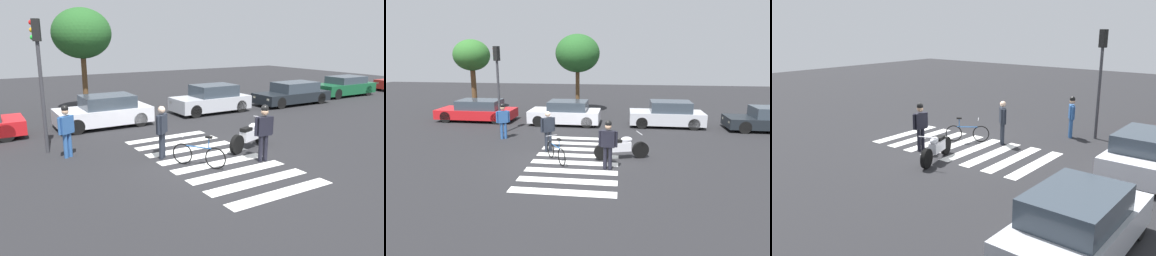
# 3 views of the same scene
# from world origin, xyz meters

# --- Properties ---
(ground_plane) EXTENTS (60.00, 60.00, 0.00)m
(ground_plane) POSITION_xyz_m (0.00, 0.00, 0.00)
(ground_plane) COLOR #232326
(police_motorcycle) EXTENTS (2.17, 0.91, 1.05)m
(police_motorcycle) POSITION_xyz_m (1.79, 0.27, 0.47)
(police_motorcycle) COLOR black
(police_motorcycle) RESTS_ON ground_plane
(leaning_bicycle) EXTENTS (1.02, 1.48, 0.99)m
(leaning_bicycle) POSITION_xyz_m (-0.73, -0.37, 0.37)
(leaning_bicycle) COLOR black
(leaning_bicycle) RESTS_ON ground_plane
(officer_on_foot) EXTENTS (0.53, 0.49, 1.73)m
(officer_on_foot) POSITION_xyz_m (-1.31, 0.92, 0.99)
(officer_on_foot) COLOR #1E232D
(officer_on_foot) RESTS_ON ground_plane
(officer_by_motorcycle) EXTENTS (0.68, 0.26, 1.82)m
(officer_by_motorcycle) POSITION_xyz_m (1.29, -0.98, 1.06)
(officer_by_motorcycle) COLOR black
(officer_by_motorcycle) RESTS_ON ground_plane
(pedestrian_bystander) EXTENTS (0.58, 0.41, 1.74)m
(pedestrian_bystander) POSITION_xyz_m (-3.91, 2.62, 1.00)
(pedestrian_bystander) COLOR #2D5999
(pedestrian_bystander) RESTS_ON ground_plane
(crosswalk_stripes) EXTENTS (3.34, 6.75, 0.01)m
(crosswalk_stripes) POSITION_xyz_m (0.00, 0.00, 0.00)
(crosswalk_stripes) COLOR silver
(crosswalk_stripes) RESTS_ON ground_plane
(car_white_van) EXTENTS (4.08, 1.92, 1.37)m
(car_white_van) POSITION_xyz_m (-1.46, 6.26, 0.65)
(car_white_van) COLOR black
(car_white_van) RESTS_ON ground_plane
(car_silver_sedan) EXTENTS (4.09, 1.82, 1.44)m
(car_silver_sedan) POSITION_xyz_m (4.34, 6.45, 0.68)
(car_silver_sedan) COLOR black
(car_silver_sedan) RESTS_ON ground_plane
(traffic_light_pole) EXTENTS (0.36, 0.30, 4.41)m
(traffic_light_pole) POSITION_xyz_m (-4.41, 3.51, 2.95)
(traffic_light_pole) COLOR #38383D
(traffic_light_pole) RESTS_ON ground_plane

